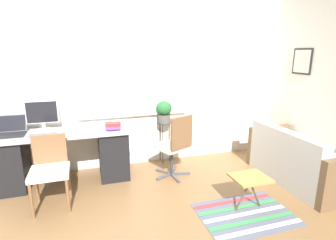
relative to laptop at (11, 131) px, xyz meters
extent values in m
plane|color=brown|center=(1.19, -0.37, -0.78)|extent=(14.00, 14.00, 0.00)
cube|color=white|center=(1.19, 0.31, 0.57)|extent=(9.00, 0.06, 2.70)
cube|color=white|center=(1.24, 0.27, 0.68)|extent=(0.81, 0.02, 1.30)
cube|color=white|center=(1.24, 0.26, 0.68)|extent=(0.74, 0.01, 1.23)
cube|color=white|center=(2.10, 0.27, 0.68)|extent=(0.81, 0.02, 1.30)
cube|color=white|center=(2.10, 0.26, 0.68)|extent=(0.74, 0.01, 1.23)
cube|color=white|center=(1.67, 0.27, 0.05)|extent=(1.72, 0.11, 0.04)
cube|color=white|center=(4.26, -0.37, 0.57)|extent=(0.06, 9.00, 2.70)
cube|color=black|center=(4.22, -0.39, 0.86)|extent=(0.02, 0.36, 0.40)
cube|color=silver|center=(4.21, -0.39, 0.86)|extent=(0.01, 0.31, 0.35)
cube|color=#9EA3A8|center=(0.63, -0.07, -0.07)|extent=(1.81, 0.60, 0.03)
cube|color=black|center=(-0.04, -0.07, -0.43)|extent=(0.40, 0.52, 0.70)
cube|color=black|center=(1.29, -0.07, -0.43)|extent=(0.40, 0.52, 0.70)
cube|color=black|center=(0.00, -0.07, -0.04)|extent=(0.36, 0.24, 0.02)
cube|color=black|center=(0.00, 0.11, 0.07)|extent=(0.36, 0.13, 0.21)
cube|color=black|center=(0.00, 0.11, 0.07)|extent=(0.32, 0.11, 0.18)
cylinder|color=silver|center=(0.38, 0.09, -0.04)|extent=(0.19, 0.19, 0.02)
cylinder|color=silver|center=(0.38, 0.09, 0.01)|extent=(0.05, 0.05, 0.10)
cube|color=silver|center=(0.38, 0.10, 0.21)|extent=(0.41, 0.02, 0.31)
cube|color=black|center=(0.38, 0.08, 0.21)|extent=(0.39, 0.01, 0.29)
cube|color=slate|center=(0.40, -0.17, -0.04)|extent=(0.33, 0.12, 0.02)
ellipsoid|color=slate|center=(0.66, -0.20, -0.03)|extent=(0.04, 0.07, 0.04)
cube|color=#2851B2|center=(1.30, -0.17, -0.04)|extent=(0.19, 0.11, 0.02)
cube|color=purple|center=(1.30, -0.17, -0.01)|extent=(0.22, 0.17, 0.03)
cube|color=red|center=(1.30, -0.16, 0.02)|extent=(0.23, 0.15, 0.04)
cylinder|color=brown|center=(0.32, -0.87, -0.57)|extent=(0.04, 0.04, 0.44)
cylinder|color=brown|center=(0.70, -0.87, -0.57)|extent=(0.04, 0.04, 0.44)
cylinder|color=brown|center=(0.32, -0.50, -0.57)|extent=(0.04, 0.04, 0.44)
cylinder|color=brown|center=(0.69, -0.50, -0.57)|extent=(0.04, 0.04, 0.44)
cube|color=silver|center=(0.51, -0.68, -0.35)|extent=(0.43, 0.41, 0.06)
cube|color=brown|center=(0.51, -0.47, -0.14)|extent=(0.39, 0.04, 0.36)
cube|color=#47474C|center=(1.98, -0.38, -0.77)|extent=(0.27, 0.14, 0.03)
cube|color=#47474C|center=(2.12, -0.46, -0.77)|extent=(0.06, 0.28, 0.03)
cube|color=#47474C|center=(2.24, -0.35, -0.77)|extent=(0.28, 0.10, 0.03)
cube|color=#47474C|center=(2.18, -0.20, -0.77)|extent=(0.17, 0.26, 0.03)
cube|color=#47474C|center=(2.02, -0.22, -0.77)|extent=(0.21, 0.23, 0.03)
cylinder|color=#333338|center=(2.11, -0.32, -0.56)|extent=(0.04, 0.04, 0.39)
cube|color=silver|center=(2.11, -0.32, -0.33)|extent=(0.53, 0.52, 0.06)
cube|color=brown|center=(2.19, -0.52, -0.07)|extent=(0.36, 0.18, 0.45)
cube|color=beige|center=(3.79, -1.02, -0.56)|extent=(0.74, 1.29, 0.45)
cube|color=beige|center=(3.50, -1.02, -0.18)|extent=(0.16, 1.29, 0.32)
cube|color=brown|center=(3.79, -0.33, -0.48)|extent=(0.74, 0.09, 0.62)
cylinder|color=#333338|center=(2.14, 0.18, -0.11)|extent=(0.22, 0.22, 0.02)
cylinder|color=#333338|center=(2.23, 0.18, -0.45)|extent=(0.01, 0.01, 0.67)
cylinder|color=#333338|center=(2.10, 0.26, -0.45)|extent=(0.01, 0.01, 0.67)
cylinder|color=#333338|center=(2.10, 0.10, -0.45)|extent=(0.01, 0.01, 0.67)
cylinder|color=#514C47|center=(2.14, 0.18, -0.04)|extent=(0.21, 0.21, 0.13)
ellipsoid|color=#235B2D|center=(2.14, 0.18, 0.13)|extent=(0.25, 0.25, 0.23)
cube|color=#565B6B|center=(2.60, -1.51, -0.78)|extent=(1.05, 0.75, 0.01)
cube|color=white|center=(2.60, -1.79, -0.78)|extent=(1.03, 0.06, 0.00)
cube|color=#388E4C|center=(2.60, -1.65, -0.78)|extent=(1.03, 0.06, 0.00)
cube|color=white|center=(2.60, -1.51, -0.78)|extent=(1.03, 0.06, 0.00)
cube|color=#388E4C|center=(2.60, -1.38, -0.78)|extent=(1.03, 0.06, 0.00)
cube|color=#C63838|center=(2.60, -1.24, -0.78)|extent=(1.03, 0.06, 0.00)
cube|color=olive|center=(2.70, -1.41, -0.40)|extent=(0.41, 0.35, 0.02)
cylinder|color=#4C3D2D|center=(2.63, -1.41, -0.60)|extent=(0.20, 0.02, 0.39)
cylinder|color=#4C3D2D|center=(2.77, -1.41, -0.60)|extent=(0.20, 0.02, 0.39)
camera|label=1|loc=(0.99, -3.74, 0.98)|focal=28.00mm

